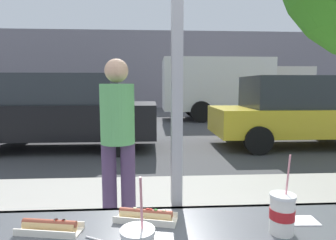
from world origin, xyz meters
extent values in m
plane|color=#424244|center=(0.00, 8.00, 0.00)|extent=(60.00, 60.00, 0.00)
cube|color=#B2ADA3|center=(0.00, 1.60, 0.07)|extent=(16.00, 2.80, 0.14)
cube|color=#35373A|center=(0.00, 0.03, 0.95)|extent=(1.89, 0.02, 0.02)
cube|color=#9E9EA3|center=(0.00, 0.08, 1.60)|extent=(0.05, 0.08, 1.28)
cube|color=gray|center=(0.00, 19.45, 2.66)|extent=(28.00, 1.20, 5.32)
cylinder|color=white|center=(0.38, -0.23, 1.03)|extent=(0.09, 0.09, 0.14)
cylinder|color=red|center=(0.38, -0.23, 1.04)|extent=(0.09, 0.09, 0.04)
cylinder|color=black|center=(0.38, -0.23, 1.10)|extent=(0.08, 0.08, 0.01)
cylinder|color=white|center=(0.38, -0.23, 1.11)|extent=(0.10, 0.10, 0.01)
cylinder|color=pink|center=(0.39, -0.23, 1.17)|extent=(0.01, 0.03, 0.20)
cylinder|color=black|center=(-0.16, -0.49, 1.11)|extent=(0.08, 0.08, 0.01)
cylinder|color=white|center=(-0.16, -0.49, 1.12)|extent=(0.10, 0.10, 0.01)
cylinder|color=pink|center=(-0.15, -0.50, 1.19)|extent=(0.01, 0.04, 0.20)
cube|color=silver|center=(-0.52, -0.17, 0.96)|extent=(0.26, 0.13, 0.01)
cube|color=silver|center=(-0.53, -0.21, 0.97)|extent=(0.25, 0.05, 0.03)
cube|color=silver|center=(-0.51, -0.12, 0.97)|extent=(0.25, 0.05, 0.03)
cylinder|color=tan|center=(-0.52, -0.17, 0.98)|extent=(0.21, 0.08, 0.04)
cylinder|color=#9E4733|center=(-0.52, -0.17, 1.00)|extent=(0.22, 0.06, 0.03)
cube|color=red|center=(-0.46, -0.18, 1.01)|extent=(0.01, 0.01, 0.01)
cube|color=beige|center=(-0.46, -0.18, 1.01)|extent=(0.01, 0.01, 0.01)
cube|color=red|center=(-0.49, -0.17, 1.01)|extent=(0.01, 0.01, 0.01)
cube|color=red|center=(-0.49, -0.17, 1.01)|extent=(0.01, 0.01, 0.01)
cube|color=beige|center=(-0.49, -0.17, 1.01)|extent=(0.01, 0.01, 0.01)
cube|color=silver|center=(-0.15, -0.09, 0.96)|extent=(0.27, 0.15, 0.01)
cube|color=silver|center=(-0.16, -0.14, 0.97)|extent=(0.26, 0.07, 0.03)
cube|color=silver|center=(-0.13, -0.05, 0.97)|extent=(0.26, 0.07, 0.03)
cylinder|color=#DBB77A|center=(-0.15, -0.09, 0.98)|extent=(0.23, 0.09, 0.04)
cylinder|color=#9E4733|center=(-0.15, -0.09, 1.00)|extent=(0.23, 0.08, 0.03)
cube|color=beige|center=(-0.19, -0.08, 1.01)|extent=(0.02, 0.01, 0.01)
cube|color=red|center=(-0.12, -0.10, 1.01)|extent=(0.01, 0.01, 0.01)
cube|color=#337A2D|center=(-0.10, -0.11, 1.01)|extent=(0.01, 0.01, 0.01)
cube|color=red|center=(-0.14, -0.10, 1.01)|extent=(0.02, 0.01, 0.01)
cube|color=beige|center=(-0.07, -0.11, 1.01)|extent=(0.01, 0.01, 0.01)
cube|color=white|center=(0.51, -0.14, 0.96)|extent=(0.12, 0.10, 0.00)
cube|color=black|center=(-2.27, 5.74, 0.71)|extent=(4.56, 1.73, 0.79)
cube|color=#282D33|center=(-2.17, 5.74, 1.45)|extent=(2.37, 1.53, 0.70)
cylinder|color=black|center=(-0.86, 6.60, 0.32)|extent=(0.64, 0.18, 0.64)
cylinder|color=black|center=(-0.86, 4.87, 0.32)|extent=(0.64, 0.18, 0.64)
cylinder|color=black|center=(-3.69, 6.60, 0.32)|extent=(0.64, 0.18, 0.64)
cube|color=gold|center=(3.56, 5.74, 0.65)|extent=(4.17, 1.77, 0.66)
cube|color=#282D33|center=(3.39, 5.74, 1.37)|extent=(2.17, 1.56, 0.78)
cylinder|color=black|center=(4.85, 6.62, 0.32)|extent=(0.64, 0.18, 0.64)
cylinder|color=black|center=(2.27, 6.62, 0.32)|extent=(0.64, 0.18, 0.64)
cylinder|color=black|center=(2.27, 4.85, 0.32)|extent=(0.64, 0.18, 0.64)
cube|color=silver|center=(2.80, 11.62, 1.59)|extent=(4.72, 2.20, 2.28)
cube|color=beige|center=(5.96, 11.62, 1.40)|extent=(1.90, 2.10, 1.90)
cylinder|color=black|center=(5.96, 12.67, 0.45)|extent=(0.90, 0.24, 0.90)
cylinder|color=black|center=(5.96, 10.57, 0.45)|extent=(0.90, 0.24, 0.90)
cylinder|color=black|center=(1.99, 12.72, 0.45)|extent=(0.90, 0.24, 0.90)
cylinder|color=black|center=(1.99, 10.52, 0.45)|extent=(0.90, 0.24, 0.90)
cylinder|color=#4C385C|center=(-0.52, 1.44, 0.56)|extent=(0.14, 0.14, 0.84)
cylinder|color=#4C385C|center=(-0.34, 1.44, 0.56)|extent=(0.14, 0.14, 0.84)
cylinder|color=#58A45D|center=(-0.43, 1.44, 1.26)|extent=(0.32, 0.32, 0.56)
sphere|color=tan|center=(-0.43, 1.44, 1.66)|extent=(0.22, 0.22, 0.22)
camera|label=1|loc=(-0.12, -1.25, 1.53)|focal=30.50mm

